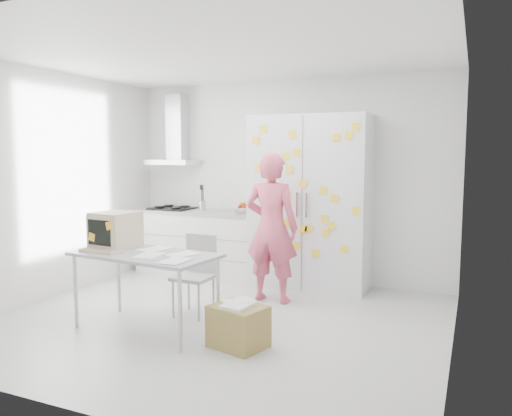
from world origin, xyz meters
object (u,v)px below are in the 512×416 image
at_px(desk, 125,241).
at_px(person, 271,228).
at_px(chair, 197,270).
at_px(cardboard_box, 238,326).

bearing_deg(desk, person, 57.51).
height_order(desk, chair, desk).
distance_m(desk, chair, 0.83).
height_order(desk, cardboard_box, desk).
relative_size(person, desk, 1.17).
bearing_deg(desk, cardboard_box, 1.30).
bearing_deg(desk, chair, 55.71).
relative_size(desk, cardboard_box, 2.70).
xyz_separation_m(desk, cardboard_box, (1.30, -0.10, -0.66)).
bearing_deg(chair, person, 53.43).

